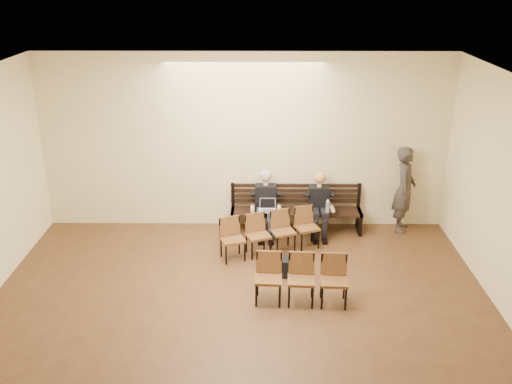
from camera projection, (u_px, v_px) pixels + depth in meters
room_walls at (235, 179)px, 6.94m from camera, size 8.02×10.01×3.51m
bench at (296, 221)px, 11.37m from camera, size 2.60×0.90×0.45m
seated_man at (266, 205)px, 11.12m from camera, size 0.52×0.71×1.24m
seated_woman at (319, 208)px, 11.13m from camera, size 0.49×0.67×1.13m
laptop at (268, 212)px, 10.94m from camera, size 0.34×0.29×0.23m
water_bottle at (327, 212)px, 10.92m from camera, size 0.09×0.09×0.25m
bag at (295, 267)px, 9.76m from camera, size 0.46×0.34×0.31m
passerby at (405, 183)px, 11.17m from camera, size 0.68×0.84×2.00m
chair_row_front at (271, 234)px, 10.46m from camera, size 1.90×1.04×0.77m
chair_row_back at (301, 280)px, 8.88m from camera, size 1.46×0.52×0.80m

